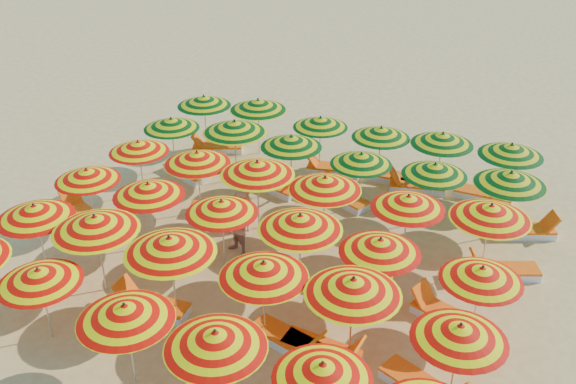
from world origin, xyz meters
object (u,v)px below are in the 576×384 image
object	(u,v)px
umbrella_19	(197,158)
umbrella_31	(258,105)
umbrella_29	(511,178)
lounger_12	(275,186)
umbrella_25	(234,127)
lounger_8	(447,316)
lounger_14	(524,231)
umbrella_23	(491,212)
lounger_3	(288,340)
umbrella_34	(442,139)
umbrella_20	(257,168)
lounger_13	(342,197)
lounger_18	(416,186)
umbrella_2	(125,313)
umbrella_3	(215,340)
umbrella_9	(264,270)
lounger_11	(187,172)
umbrella_11	(460,332)
umbrella_28	(435,169)
umbrella_33	(381,133)
lounger_15	(216,147)
lounger_17	(397,178)
umbrella_32	(320,122)
lounger_16	(332,169)
lounger_2	(151,305)
umbrella_8	(170,245)
umbrella_17	(482,274)
umbrella_30	(204,101)
umbrella_4	(322,371)
lounger_9	(221,210)
umbrella_7	(95,223)
umbrella_10	(353,286)
umbrella_1	(39,276)
umbrella_27	(361,159)
umbrella_14	(222,207)
umbrella_18	(138,147)
beachgoer_a	(243,205)
umbrella_26	(291,142)
lounger_4	(324,350)
umbrella_13	(148,190)
beachgoer_b	(237,230)
lounger_6	(83,214)
umbrella_22	(408,202)

from	to	relation	value
umbrella_19	umbrella_31	distance (m)	4.29
umbrella_29	lounger_12	world-z (taller)	umbrella_29
lounger_12	umbrella_25	bearing A→B (deg)	-169.28
lounger_8	lounger_14	bearing A→B (deg)	-86.41
umbrella_23	lounger_3	distance (m)	5.74
umbrella_34	umbrella_20	bearing A→B (deg)	-134.62
lounger_13	lounger_14	bearing A→B (deg)	-154.64
umbrella_19	lounger_18	distance (m)	6.84
umbrella_2	umbrella_23	xyz separation A→B (m)	(5.82, 6.49, 0.06)
umbrella_3	umbrella_9	xyz separation A→B (m)	(-0.11, 2.25, 0.00)
lounger_11	umbrella_11	bearing A→B (deg)	-11.64
umbrella_20	umbrella_28	world-z (taller)	umbrella_20
umbrella_33	umbrella_20	bearing A→B (deg)	-119.13
lounger_15	lounger_17	size ratio (longest dim) A/B	1.05
umbrella_19	umbrella_32	xyz separation A→B (m)	(2.16, 4.04, -0.12)
lounger_15	lounger_16	xyz separation A→B (m)	(4.28, 0.05, 0.00)
umbrella_9	lounger_2	bearing A→B (deg)	-174.34
umbrella_11	lounger_15	size ratio (longest dim) A/B	1.27
umbrella_31	umbrella_8	bearing A→B (deg)	-76.83
umbrella_17	lounger_2	world-z (taller)	umbrella_17
umbrella_30	lounger_12	bearing A→B (deg)	-29.20
umbrella_4	lounger_9	distance (m)	8.48
umbrella_7	umbrella_2	bearing A→B (deg)	-42.48
umbrella_2	umbrella_20	world-z (taller)	umbrella_20
umbrella_10	umbrella_1	bearing A→B (deg)	-161.87
umbrella_20	lounger_3	world-z (taller)	umbrella_20
umbrella_25	lounger_12	bearing A→B (deg)	-5.99
umbrella_27	lounger_12	world-z (taller)	umbrella_27
umbrella_11	umbrella_14	size ratio (longest dim) A/B	1.07
umbrella_18	lounger_8	bearing A→B (deg)	-12.79
umbrella_10	beachgoer_a	distance (m)	5.75
umbrella_26	lounger_4	world-z (taller)	umbrella_26
umbrella_18	lounger_8	distance (m)	10.04
lounger_2	lounger_4	distance (m)	4.19
umbrella_13	lounger_3	xyz separation A→B (m)	(4.83, -2.12, -1.58)
lounger_13	beachgoer_b	distance (m)	4.06
umbrella_26	umbrella_34	xyz separation A→B (m)	(4.10, 1.90, 0.04)
umbrella_31	lounger_4	world-z (taller)	umbrella_31
lounger_6	umbrella_32	bearing A→B (deg)	-108.51
beachgoer_a	umbrella_30	bearing A→B (deg)	-56.33
umbrella_7	lounger_13	xyz separation A→B (m)	(3.83, 6.33, -1.74)
umbrella_9	umbrella_10	xyz separation A→B (m)	(1.91, 0.12, 0.07)
umbrella_29	lounger_9	xyz separation A→B (m)	(-7.62, -2.07, -1.63)
umbrella_2	lounger_11	size ratio (longest dim) A/B	1.23
umbrella_30	lounger_4	xyz separation A→B (m)	(7.53, -8.21, -1.57)
umbrella_22	umbrella_34	xyz separation A→B (m)	(0.01, 4.09, 0.02)
umbrella_13	umbrella_3	bearing A→B (deg)	-44.56
umbrella_13	umbrella_20	size ratio (longest dim) A/B	0.88
umbrella_30	lounger_9	distance (m)	5.04
umbrella_20	lounger_13	world-z (taller)	umbrella_20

